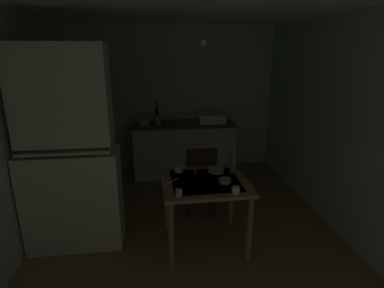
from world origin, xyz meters
name	(u,v)px	position (x,y,z in m)	size (l,w,h in m)	color
ground_plane	(186,227)	(0.00, 0.00, 0.00)	(5.16, 5.16, 0.00)	#886949
wall_back	(173,99)	(0.00, 2.13, 1.24)	(3.61, 0.10, 2.49)	#ACCFAF
wall_left	(14,134)	(-1.81, 0.00, 1.24)	(0.10, 4.26, 2.49)	#ACCAB0
wall_right	(337,124)	(1.81, 0.00, 1.24)	(0.10, 4.26, 2.49)	#ABCBB3
ceiling_slab	(185,2)	(0.00, 0.00, 2.54)	(3.61, 4.26, 0.10)	white
hutch_cabinet	(69,158)	(-1.24, -0.15, 1.01)	(0.99, 0.45, 2.17)	beige
counter_cabinet	(183,148)	(0.14, 1.76, 0.45)	(1.71, 0.64, 0.90)	beige
sink_basin	(212,118)	(0.63, 1.76, 0.97)	(0.44, 0.34, 0.15)	white
hand_pump	(157,114)	(-0.29, 1.80, 1.06)	(0.05, 0.27, 0.39)	#232328
mixing_bowl_counter	(144,122)	(-0.52, 1.71, 0.94)	(0.21, 0.21, 0.09)	#9EB2C6
stoneware_crock	(158,120)	(-0.28, 1.75, 0.96)	(0.11, 0.11, 0.14)	beige
dining_table	(205,190)	(0.16, -0.35, 0.65)	(0.92, 0.85, 0.76)	#9F6C4B
chair_far_side	(201,180)	(0.22, 0.29, 0.49)	(0.43, 0.43, 0.94)	#342A19
serving_bowl_wide	(225,181)	(0.36, -0.43, 0.79)	(0.13, 0.13, 0.04)	#ADD1C1
soup_bowl_small	(216,170)	(0.33, -0.13, 0.79)	(0.18, 0.18, 0.04)	#9EB2C6
teacup_cream	(179,193)	(-0.14, -0.69, 0.80)	(0.06, 0.06, 0.08)	#9EB2C6
teacup_mint	(179,169)	(-0.09, -0.07, 0.80)	(0.09, 0.09, 0.07)	white
mug_dark	(236,190)	(0.41, -0.68, 0.80)	(0.08, 0.08, 0.07)	white
glass_bottle	(233,162)	(0.51, -0.17, 0.89)	(0.07, 0.07, 0.30)	#4C7F56
table_knife	(171,182)	(-0.20, -0.34, 0.77)	(0.22, 0.02, 0.01)	silver
teaspoon_near_bowl	(196,171)	(0.10, -0.06, 0.77)	(0.13, 0.02, 0.01)	beige
pendant_bulb	(203,43)	(0.23, 0.29, 2.16)	(0.08, 0.08, 0.08)	#F9EFCC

